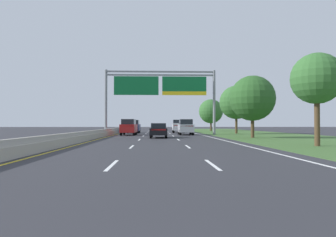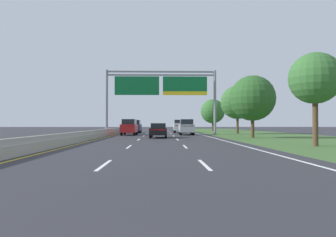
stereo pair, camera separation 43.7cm
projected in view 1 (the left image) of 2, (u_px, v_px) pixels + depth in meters
name	position (u px, v px, depth m)	size (l,w,h in m)	color
ground_plane	(158.00, 137.00, 35.85)	(220.00, 220.00, 0.00)	#2B2B30
lane_striping	(158.00, 137.00, 35.39)	(11.96, 106.00, 0.01)	white
grass_verge_right	(277.00, 136.00, 36.37)	(14.00, 110.00, 0.02)	#3D602D
median_barrier_concrete	(101.00, 134.00, 35.61)	(0.60, 110.00, 0.85)	#A8A399
overhead_sign_gantry	(160.00, 89.00, 41.82)	(15.06, 0.42, 8.82)	gray
pickup_truck_white	(178.00, 126.00, 52.54)	(2.14, 5.45, 2.20)	silver
car_red_left_lane_suv	(129.00, 127.00, 40.95)	(2.01, 4.74, 2.11)	maroon
car_navy_left_lane_suv	(134.00, 126.00, 50.03)	(1.97, 4.73, 2.11)	#161E47
car_silver_right_lane_suv	(186.00, 127.00, 42.14)	(1.96, 4.73, 2.11)	#B2B5BA
car_black_centre_lane_sedan	(159.00, 130.00, 33.38)	(1.89, 4.43, 1.57)	black
roadside_tree_near	(317.00, 79.00, 20.76)	(3.44, 3.44, 6.28)	#4C3823
roadside_tree_mid	(252.00, 98.00, 33.11)	(4.86, 4.86, 6.68)	#4C3823
roadside_tree_far	(236.00, 102.00, 47.34)	(5.14, 5.14, 7.36)	#4C3823
roadside_tree_distant	(211.00, 111.00, 64.63)	(5.05, 5.05, 6.65)	#4C3823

